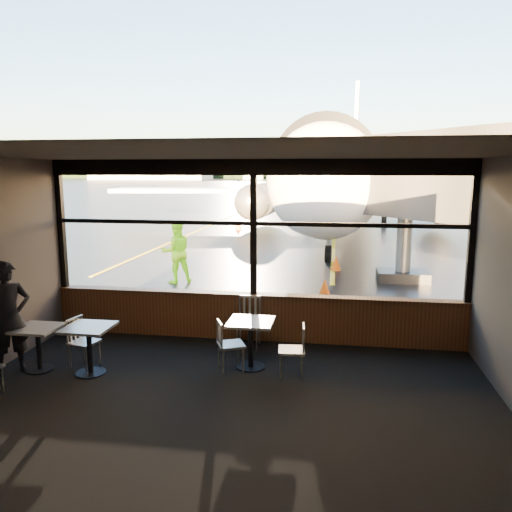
% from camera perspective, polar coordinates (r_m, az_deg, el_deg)
% --- Properties ---
extents(ground_plane, '(520.00, 520.00, 0.00)m').
position_cam_1_polar(ground_plane, '(129.36, 8.42, 8.13)').
color(ground_plane, black).
rests_on(ground_plane, ground).
extents(carpet_floor, '(8.00, 6.00, 0.01)m').
position_cam_1_polar(carpet_floor, '(7.27, -4.27, -17.10)').
color(carpet_floor, black).
rests_on(carpet_floor, ground).
extents(ceiling, '(8.00, 6.00, 0.04)m').
position_cam_1_polar(ceiling, '(6.49, -4.66, 11.59)').
color(ceiling, '#38332D').
rests_on(ceiling, ground).
extents(wall_back, '(8.00, 0.04, 3.50)m').
position_cam_1_polar(wall_back, '(3.95, -14.89, -13.47)').
color(wall_back, '#483F3A').
rests_on(wall_back, ground).
extents(window_sill, '(8.00, 0.28, 0.90)m').
position_cam_1_polar(window_sill, '(9.85, -0.27, -7.03)').
color(window_sill, brown).
rests_on(window_sill, ground).
extents(window_header, '(8.00, 0.18, 0.30)m').
position_cam_1_polar(window_header, '(9.43, -0.29, 10.10)').
color(window_header, black).
rests_on(window_header, ground).
extents(mullion_left, '(0.12, 0.12, 2.60)m').
position_cam_1_polar(mullion_left, '(10.85, -21.37, 3.30)').
color(mullion_left, black).
rests_on(mullion_left, ground).
extents(mullion_centre, '(0.12, 0.12, 2.60)m').
position_cam_1_polar(mullion_centre, '(9.49, -0.28, 3.15)').
color(mullion_centre, black).
rests_on(mullion_centre, ground).
extents(mullion_right, '(0.12, 0.12, 2.60)m').
position_cam_1_polar(mullion_right, '(9.68, 23.49, 2.47)').
color(mullion_right, black).
rests_on(mullion_right, ground).
extents(window_transom, '(8.00, 0.10, 0.08)m').
position_cam_1_polar(window_transom, '(9.48, -0.28, 3.75)').
color(window_transom, black).
rests_on(window_transom, ground).
extents(airliner, '(31.91, 37.40, 10.84)m').
position_cam_1_polar(airliner, '(30.07, 10.43, 13.61)').
color(airliner, white).
rests_on(airliner, ground_plane).
extents(jet_bridge, '(8.99, 10.98, 4.79)m').
position_cam_1_polar(jet_bridge, '(14.98, 17.06, 5.88)').
color(jet_bridge, '#272729').
rests_on(jet_bridge, ground_plane).
extents(cafe_table_near, '(0.75, 0.75, 0.82)m').
position_cam_1_polar(cafe_table_near, '(8.49, -0.60, -10.07)').
color(cafe_table_near, '#A29D95').
rests_on(cafe_table_near, carpet_floor).
extents(cafe_table_mid, '(0.74, 0.74, 0.81)m').
position_cam_1_polar(cafe_table_mid, '(8.68, -18.48, -10.18)').
color(cafe_table_mid, gray).
rests_on(cafe_table_mid, carpet_floor).
extents(cafe_table_left, '(0.68, 0.68, 0.75)m').
position_cam_1_polar(cafe_table_left, '(9.14, -23.57, -9.70)').
color(cafe_table_left, '#9A968E').
rests_on(cafe_table_left, carpet_floor).
extents(chair_near_e, '(0.51, 0.51, 0.87)m').
position_cam_1_polar(chair_near_e, '(8.16, 4.08, -10.76)').
color(chair_near_e, '#B9B5A7').
rests_on(chair_near_e, carpet_floor).
extents(chair_near_w, '(0.63, 0.63, 0.87)m').
position_cam_1_polar(chair_near_w, '(8.40, -2.88, -10.14)').
color(chair_near_w, '#BBB5A9').
rests_on(chair_near_w, carpet_floor).
extents(chair_near_n, '(0.53, 0.53, 0.96)m').
position_cam_1_polar(chair_near_n, '(9.44, -0.89, -7.58)').
color(chair_near_n, '#BAB6A8').
rests_on(chair_near_n, carpet_floor).
extents(chair_mid_w, '(0.57, 0.57, 0.86)m').
position_cam_1_polar(chair_mid_w, '(8.98, -19.03, -9.37)').
color(chair_mid_w, '#B0AB9F').
rests_on(chair_mid_w, carpet_floor).
extents(passenger, '(0.79, 0.81, 1.87)m').
position_cam_1_polar(passenger, '(9.06, -26.41, -6.36)').
color(passenger, black).
rests_on(passenger, carpet_floor).
extents(ground_crew, '(1.13, 1.06, 1.85)m').
position_cam_1_polar(ground_crew, '(14.92, -9.10, 0.49)').
color(ground_crew, '#BFF219').
rests_on(ground_crew, ground_plane).
extents(cone_nose, '(0.36, 0.36, 0.49)m').
position_cam_1_polar(cone_nose, '(16.89, 9.14, -0.79)').
color(cone_nose, '#DC4406').
rests_on(cone_nose, ground_plane).
extents(cone_wing, '(0.40, 0.40, 0.56)m').
position_cam_1_polar(cone_wing, '(28.30, -2.02, 3.59)').
color(cone_wing, orange).
rests_on(cone_wing, ground_plane).
extents(hangar_left, '(45.00, 18.00, 11.00)m').
position_cam_1_polar(hangar_left, '(202.38, -11.87, 10.11)').
color(hangar_left, silver).
rests_on(hangar_left, ground_plane).
extents(hangar_mid, '(38.00, 15.00, 10.00)m').
position_cam_1_polar(hangar_mid, '(194.32, 8.70, 10.08)').
color(hangar_mid, silver).
rests_on(hangar_mid, ground_plane).
extents(hangar_right, '(50.00, 20.00, 12.00)m').
position_cam_1_polar(hangar_right, '(196.24, 26.74, 9.46)').
color(hangar_right, silver).
rests_on(hangar_right, ground_plane).
extents(fuel_tank_a, '(8.00, 8.00, 6.00)m').
position_cam_1_polar(fuel_tank_a, '(193.89, -0.35, 9.60)').
color(fuel_tank_a, silver).
rests_on(fuel_tank_a, ground_plane).
extents(fuel_tank_b, '(8.00, 8.00, 6.00)m').
position_cam_1_polar(fuel_tank_b, '(192.51, 2.63, 9.59)').
color(fuel_tank_b, silver).
rests_on(fuel_tank_b, ground_plane).
extents(fuel_tank_c, '(8.00, 8.00, 6.00)m').
position_cam_1_polar(fuel_tank_c, '(191.65, 5.64, 9.56)').
color(fuel_tank_c, silver).
rests_on(fuel_tank_c, ground_plane).
extents(treeline, '(360.00, 3.00, 12.00)m').
position_cam_1_polar(treeline, '(219.33, 8.76, 10.29)').
color(treeline, black).
rests_on(treeline, ground_plane).
extents(cone_extra, '(0.36, 0.36, 0.51)m').
position_cam_1_polar(cone_extra, '(13.21, 7.84, -3.66)').
color(cone_extra, '#EF4607').
rests_on(cone_extra, ground_plane).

